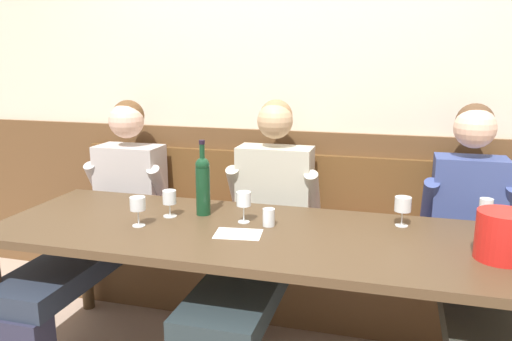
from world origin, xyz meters
name	(u,v)px	position (x,y,z in m)	size (l,w,h in m)	color
room_wall_back	(293,77)	(0.00, 1.09, 1.40)	(6.80, 0.08, 2.80)	beige
wood_wainscot_panel	(289,215)	(0.00, 1.04, 0.54)	(6.80, 0.03, 1.07)	brown
wall_bench	(281,265)	(0.00, 0.83, 0.28)	(2.74, 0.42, 0.94)	brown
dining_table	(250,245)	(0.00, 0.15, 0.66)	(2.44, 0.85, 0.74)	#4A3724
person_center_left_seat	(102,216)	(-0.98, 0.47, 0.62)	(0.51, 1.27, 1.26)	#26273D
person_center_right_seat	(259,233)	(-0.04, 0.46, 0.61)	(0.54, 1.26, 1.28)	#2F2C3F
person_right_seat	(474,247)	(1.01, 0.47, 0.64)	(0.47, 1.26, 1.29)	#2F2935
ice_bucket	(502,236)	(1.05, 0.09, 0.83)	(0.20, 0.20, 0.20)	red
wine_bottle_clear_water	(203,183)	(-0.30, 0.32, 0.90)	(0.07, 0.07, 0.38)	#12391F
wine_glass_near_bucket	(138,205)	(-0.53, 0.07, 0.84)	(0.07, 0.07, 0.14)	silver
wine_glass_right_end	(403,206)	(0.67, 0.40, 0.83)	(0.08, 0.08, 0.14)	silver
wine_glass_mid_right	(169,199)	(-0.45, 0.24, 0.83)	(0.07, 0.07, 0.13)	silver
wine_glass_center_front	(486,207)	(1.05, 0.49, 0.83)	(0.06, 0.06, 0.14)	silver
wine_glass_left_end	(244,200)	(-0.06, 0.25, 0.84)	(0.07, 0.07, 0.15)	silver
water_tumbler_center	(269,217)	(0.07, 0.24, 0.78)	(0.06, 0.06, 0.08)	silver
tasting_sheet_left_guest	(238,234)	(-0.04, 0.09, 0.74)	(0.21, 0.15, 0.00)	white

